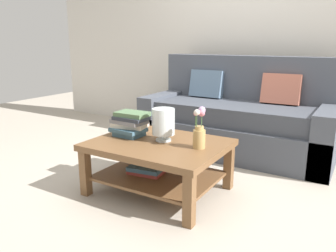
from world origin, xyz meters
TOP-DOWN VIEW (x-y plane):
  - ground_plane at (0.00, 0.00)m, footprint 10.00×10.00m
  - back_wall at (0.00, 1.65)m, footprint 6.40×0.12m
  - couch at (0.09, 0.94)m, footprint 2.05×0.90m
  - coffee_table at (-0.10, -0.43)m, footprint 1.06×0.83m
  - book_stack_main at (-0.40, -0.40)m, footprint 0.32×0.26m
  - glass_hurricane_vase at (-0.08, -0.38)m, footprint 0.18×0.18m
  - flower_pitcher at (0.26, -0.40)m, footprint 0.10×0.11m

SIDE VIEW (x-z plane):
  - ground_plane at x=0.00m, z-range 0.00..0.00m
  - coffee_table at x=-0.10m, z-range 0.10..0.53m
  - couch at x=0.09m, z-range -0.17..0.89m
  - book_stack_main at x=-0.40m, z-range 0.43..0.64m
  - flower_pitcher at x=0.26m, z-range 0.40..0.72m
  - glass_hurricane_vase at x=-0.08m, z-range 0.45..0.72m
  - back_wall at x=0.00m, z-range 0.00..2.70m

